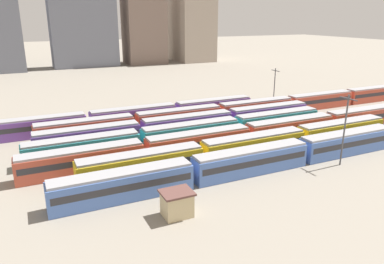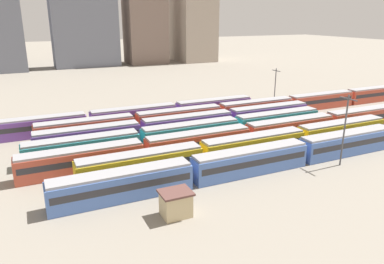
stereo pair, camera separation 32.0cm
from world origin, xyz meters
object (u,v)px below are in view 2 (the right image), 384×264
object	(u,v)px
catenary_pole_0	(345,127)
train_track_5	(256,108)
train_track_3	(191,133)
train_track_6	(134,116)
catenary_pole_1	(275,84)
train_track_2	(329,122)
train_track_4	(188,124)
train_track_1	(254,146)
signal_hut	(176,203)

from	to	relation	value
catenary_pole_0	train_track_5	bearing A→B (deg)	81.30
train_track_3	train_track_6	size ratio (longest dim) A/B	1.00
train_track_5	train_track_3	bearing A→B (deg)	-153.69
catenary_pole_1	train_track_2	bearing A→B (deg)	-101.49
train_track_6	train_track_3	bearing A→B (deg)	-69.13
train_track_2	catenary_pole_0	bearing A→B (deg)	-128.31
train_track_3	train_track_6	world-z (taller)	same
train_track_3	catenary_pole_1	distance (m)	37.45
train_track_3	train_track_4	xyz separation A→B (m)	(1.69, 5.20, 0.00)
train_track_1	catenary_pole_1	size ratio (longest dim) A/B	6.06
train_track_4	catenary_pole_1	bearing A→B (deg)	23.97
train_track_4	catenary_pole_0	world-z (taller)	catenary_pole_0
train_track_1	train_track_2	distance (m)	21.63
train_track_4	catenary_pole_0	xyz separation A→B (m)	(14.86, -24.09, 4.15)
train_track_3	train_track_5	world-z (taller)	same
train_track_6	train_track_2	bearing A→B (deg)	-31.98
signal_hut	train_track_4	bearing A→B (deg)	63.37
train_track_4	signal_hut	distance (m)	30.64
train_track_3	signal_hut	world-z (taller)	train_track_3
train_track_1	signal_hut	world-z (taller)	train_track_1
train_track_3	train_track_5	xyz separation A→B (m)	(21.03, 10.40, 0.00)
train_track_3	signal_hut	xyz separation A→B (m)	(-12.04, -22.19, -0.35)
train_track_6	signal_hut	xyz separation A→B (m)	(-6.10, -37.79, -0.35)
train_track_5	train_track_6	size ratio (longest dim) A/B	1.68
catenary_pole_0	signal_hut	size ratio (longest dim) A/B	3.05
train_track_5	catenary_pole_1	world-z (taller)	catenary_pole_1
train_track_6	train_track_5	bearing A→B (deg)	-10.91
catenary_pole_1	catenary_pole_0	bearing A→B (deg)	-112.61
catenary_pole_1	signal_hut	distance (m)	60.43
train_track_5	train_track_2	bearing A→B (deg)	-67.92
train_track_1	signal_hut	bearing A→B (deg)	-147.36
train_track_2	catenary_pole_1	xyz separation A→B (m)	(4.88, 23.98, 3.24)
train_track_2	train_track_5	bearing A→B (deg)	112.08
train_track_2	signal_hut	distance (m)	42.91
train_track_5	signal_hut	size ratio (longest dim) A/B	26.00
train_track_4	signal_hut	size ratio (longest dim) A/B	15.50
train_track_1	catenary_pole_1	xyz separation A→B (m)	(25.87, 29.18, 3.24)
train_track_1	train_track_4	bearing A→B (deg)	106.66
train_track_2	catenary_pole_0	xyz separation A→B (m)	(-10.81, -13.69, 4.15)
train_track_4	signal_hut	xyz separation A→B (m)	(-13.74, -27.39, -0.35)
train_track_3	train_track_4	size ratio (longest dim) A/B	1.00
train_track_6	signal_hut	size ratio (longest dim) A/B	15.50
signal_hut	train_track_5	bearing A→B (deg)	44.58
catenary_pole_1	train_track_1	bearing A→B (deg)	-131.57
signal_hut	catenary_pole_0	bearing A→B (deg)	6.59
train_track_3	train_track_6	xyz separation A→B (m)	(-5.95, 15.60, 0.00)
train_track_5	train_track_4	bearing A→B (deg)	-164.95
train_track_3	train_track_5	bearing A→B (deg)	26.31
train_track_2	train_track_5	size ratio (longest dim) A/B	1.20
train_track_1	signal_hut	distance (m)	21.86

